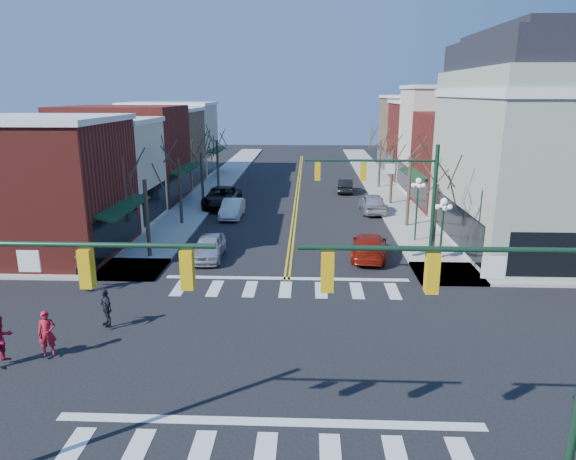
# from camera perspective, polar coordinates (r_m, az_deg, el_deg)

# --- Properties ---
(ground) EXTENTS (160.00, 160.00, 0.00)m
(ground) POSITION_cam_1_polar(r_m,az_deg,el_deg) (20.50, -1.09, -13.04)
(ground) COLOR black
(ground) RESTS_ON ground
(sidewalk_left) EXTENTS (3.50, 70.00, 0.15)m
(sidewalk_left) POSITION_cam_1_polar(r_m,az_deg,el_deg) (40.46, -11.85, 1.03)
(sidewalk_left) COLOR #9E9B93
(sidewalk_left) RESTS_ON ground
(sidewalk_right) EXTENTS (3.50, 70.00, 0.15)m
(sidewalk_right) POSITION_cam_1_polar(r_m,az_deg,el_deg) (39.97, 13.28, 0.78)
(sidewalk_right) COLOR #9E9B93
(sidewalk_right) RESTS_ON ground
(bldg_left_brick_a) EXTENTS (10.00, 8.50, 8.00)m
(bldg_left_brick_a) POSITION_cam_1_polar(r_m,az_deg,el_deg) (34.59, -26.49, 4.06)
(bldg_left_brick_a) COLOR maroon
(bldg_left_brick_a) RESTS_ON ground
(bldg_left_stucco_a) EXTENTS (10.00, 7.00, 7.50)m
(bldg_left_stucco_a) POSITION_cam_1_polar(r_m,az_deg,el_deg) (41.49, -21.42, 5.84)
(bldg_left_stucco_a) COLOR beige
(bldg_left_stucco_a) RESTS_ON ground
(bldg_left_brick_b) EXTENTS (10.00, 9.00, 8.50)m
(bldg_left_brick_b) POSITION_cam_1_polar(r_m,az_deg,el_deg) (48.79, -17.77, 7.98)
(bldg_left_brick_b) COLOR maroon
(bldg_left_brick_b) RESTS_ON ground
(bldg_left_tan) EXTENTS (10.00, 7.50, 7.80)m
(bldg_left_tan) POSITION_cam_1_polar(r_m,az_deg,el_deg) (56.60, -14.92, 8.72)
(bldg_left_tan) COLOR #8E6F4E
(bldg_left_tan) RESTS_ON ground
(bldg_left_stucco_b) EXTENTS (10.00, 8.00, 8.20)m
(bldg_left_stucco_b) POSITION_cam_1_polar(r_m,az_deg,el_deg) (64.00, -12.91, 9.70)
(bldg_left_stucco_b) COLOR beige
(bldg_left_stucco_b) RESTS_ON ground
(bldg_right_brick_a) EXTENTS (10.00, 8.50, 8.00)m
(bldg_right_brick_a) POSITION_cam_1_polar(r_m,az_deg,el_deg) (46.45, 20.52, 7.11)
(bldg_right_brick_a) COLOR maroon
(bldg_right_brick_a) RESTS_ON ground
(bldg_right_stucco) EXTENTS (10.00, 7.00, 10.00)m
(bldg_right_stucco) POSITION_cam_1_polar(r_m,az_deg,el_deg) (53.72, 18.11, 9.35)
(bldg_right_stucco) COLOR beige
(bldg_right_stucco) RESTS_ON ground
(bldg_right_brick_b) EXTENTS (10.00, 8.00, 8.50)m
(bldg_right_brick_b) POSITION_cam_1_polar(r_m,az_deg,el_deg) (61.02, 16.19, 9.38)
(bldg_right_brick_b) COLOR maroon
(bldg_right_brick_b) RESTS_ON ground
(bldg_right_tan) EXTENTS (10.00, 8.00, 9.00)m
(bldg_right_tan) POSITION_cam_1_polar(r_m,az_deg,el_deg) (68.77, 14.65, 10.27)
(bldg_right_tan) COLOR #8E6F4E
(bldg_right_tan) RESTS_ON ground
(victorian_corner) EXTENTS (12.25, 14.25, 13.30)m
(victorian_corner) POSITION_cam_1_polar(r_m,az_deg,el_deg) (36.12, 27.87, 8.58)
(victorian_corner) COLOR #9AA58E
(victorian_corner) RESTS_ON ground
(traffic_mast_near_left) EXTENTS (6.60, 0.28, 7.20)m
(traffic_mast_near_left) POSITION_cam_1_polar(r_m,az_deg,el_deg) (13.50, -27.77, -8.26)
(traffic_mast_near_left) COLOR #14331E
(traffic_mast_near_left) RESTS_ON ground
(traffic_mast_near_right) EXTENTS (6.60, 0.28, 7.20)m
(traffic_mast_near_right) POSITION_cam_1_polar(r_m,az_deg,el_deg) (12.55, 23.10, -9.44)
(traffic_mast_near_right) COLOR #14331E
(traffic_mast_near_right) RESTS_ON ground
(traffic_mast_far_right) EXTENTS (6.60, 0.28, 7.20)m
(traffic_mast_far_right) POSITION_cam_1_polar(r_m,az_deg,el_deg) (26.30, 12.02, 3.88)
(traffic_mast_far_right) COLOR #14331E
(traffic_mast_far_right) RESTS_ON ground
(lamppost_corner) EXTENTS (0.36, 0.36, 4.33)m
(lamppost_corner) POSITION_cam_1_polar(r_m,az_deg,el_deg) (28.28, 16.77, 0.71)
(lamppost_corner) COLOR #14331E
(lamppost_corner) RESTS_ON ground
(lamppost_midblock) EXTENTS (0.36, 0.36, 4.33)m
(lamppost_midblock) POSITION_cam_1_polar(r_m,az_deg,el_deg) (34.46, 14.18, 3.39)
(lamppost_midblock) COLOR #14331E
(lamppost_midblock) RESTS_ON ground
(tree_left_a) EXTENTS (0.24, 0.24, 4.76)m
(tree_left_a) POSITION_cam_1_polar(r_m,az_deg,el_deg) (31.42, -15.36, 1.12)
(tree_left_a) COLOR #382B21
(tree_left_a) RESTS_ON ground
(tree_left_b) EXTENTS (0.24, 0.24, 5.04)m
(tree_left_b) POSITION_cam_1_polar(r_m,az_deg,el_deg) (38.91, -11.89, 4.16)
(tree_left_b) COLOR #382B21
(tree_left_b) RESTS_ON ground
(tree_left_c) EXTENTS (0.24, 0.24, 4.55)m
(tree_left_c) POSITION_cam_1_polar(r_m,az_deg,el_deg) (46.63, -9.51, 5.74)
(tree_left_c) COLOR #382B21
(tree_left_c) RESTS_ON ground
(tree_left_d) EXTENTS (0.24, 0.24, 4.90)m
(tree_left_d) POSITION_cam_1_polar(r_m,az_deg,el_deg) (54.38, -7.82, 7.30)
(tree_left_d) COLOR #382B21
(tree_left_d) RESTS_ON ground
(tree_right_a) EXTENTS (0.24, 0.24, 4.62)m
(tree_right_a) POSITION_cam_1_polar(r_m,az_deg,el_deg) (30.84, 15.93, 0.69)
(tree_right_a) COLOR #382B21
(tree_right_a) RESTS_ON ground
(tree_right_b) EXTENTS (0.24, 0.24, 5.18)m
(tree_right_b) POSITION_cam_1_polar(r_m,az_deg,el_deg) (38.41, 13.26, 4.05)
(tree_right_b) COLOR #382B21
(tree_right_b) RESTS_ON ground
(tree_right_c) EXTENTS (0.24, 0.24, 4.83)m
(tree_right_c) POSITION_cam_1_polar(r_m,az_deg,el_deg) (46.20, 11.44, 5.74)
(tree_right_c) COLOR #382B21
(tree_right_c) RESTS_ON ground
(tree_right_d) EXTENTS (0.24, 0.24, 4.97)m
(tree_right_d) POSITION_cam_1_polar(r_m,az_deg,el_deg) (54.02, 10.15, 7.19)
(tree_right_d) COLOR #382B21
(tree_right_d) RESTS_ON ground
(car_left_near) EXTENTS (1.84, 4.32, 1.46)m
(car_left_near) POSITION_cam_1_polar(r_m,az_deg,el_deg) (30.99, -8.78, -1.87)
(car_left_near) COLOR silver
(car_left_near) RESTS_ON ground
(car_left_mid) EXTENTS (1.59, 4.39, 1.44)m
(car_left_mid) POSITION_cam_1_polar(r_m,az_deg,el_deg) (41.03, -6.21, 2.39)
(car_left_mid) COLOR silver
(car_left_mid) RESTS_ON ground
(car_left_far) EXTENTS (2.87, 6.17, 1.71)m
(car_left_far) POSITION_cam_1_polar(r_m,az_deg,el_deg) (44.98, -7.34, 3.64)
(car_left_far) COLOR black
(car_left_far) RESTS_ON ground
(car_right_near) EXTENTS (2.72, 5.28, 1.46)m
(car_right_near) POSITION_cam_1_polar(r_m,az_deg,el_deg) (31.22, 9.02, -1.74)
(car_right_near) COLOR maroon
(car_right_near) RESTS_ON ground
(car_right_mid) EXTENTS (2.01, 4.79, 1.62)m
(car_right_mid) POSITION_cam_1_polar(r_m,az_deg,el_deg) (42.99, 9.36, 2.98)
(car_right_mid) COLOR #BAB9BE
(car_right_mid) RESTS_ON ground
(car_right_far) EXTENTS (1.81, 4.25, 1.36)m
(car_right_far) POSITION_cam_1_polar(r_m,az_deg,el_deg) (51.51, 6.43, 4.92)
(car_right_far) COLOR black
(car_right_far) RESTS_ON ground
(pedestrian_red_a) EXTENTS (0.74, 0.62, 1.73)m
(pedestrian_red_a) POSITION_cam_1_polar(r_m,az_deg,el_deg) (21.35, -25.20, -10.34)
(pedestrian_red_a) COLOR #B51324
(pedestrian_red_a) RESTS_ON sidewalk_left
(pedestrian_red_b) EXTENTS (0.98, 1.09, 1.84)m
(pedestrian_red_b) POSITION_cam_1_polar(r_m,az_deg,el_deg) (21.49, -29.26, -10.53)
(pedestrian_red_b) COLOR #AE122C
(pedestrian_red_b) RESTS_ON sidewalk_left
(pedestrian_dark_a) EXTENTS (0.94, 0.96, 1.62)m
(pedestrian_dark_a) POSITION_cam_1_polar(r_m,az_deg,el_deg) (22.96, -19.57, -8.12)
(pedestrian_dark_a) COLOR black
(pedestrian_dark_a) RESTS_ON sidewalk_left
(pedestrian_dark_b) EXTENTS (1.45, 1.20, 1.95)m
(pedestrian_dark_b) POSITION_cam_1_polar(r_m,az_deg,el_deg) (27.43, -21.77, -4.18)
(pedestrian_dark_b) COLOR black
(pedestrian_dark_b) RESTS_ON sidewalk_left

